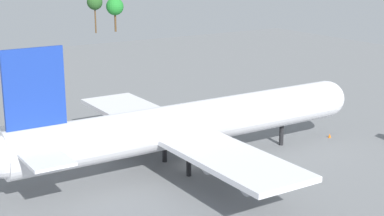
{
  "coord_description": "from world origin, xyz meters",
  "views": [
    {
      "loc": [
        -43.16,
        -67.35,
        29.92
      ],
      "look_at": [
        0.0,
        0.0,
        8.67
      ],
      "focal_mm": 54.15,
      "sensor_mm": 36.0,
      "label": 1
    }
  ],
  "objects": [
    {
      "name": "cargo_airplane",
      "position": [
        -0.19,
        0.0,
        6.33
      ],
      "size": [
        59.29,
        48.36,
        19.26
      ],
      "color": "silver",
      "rests_on": "ground_plane"
    },
    {
      "name": "catering_truck",
      "position": [
        -14.56,
        15.04,
        1.19
      ],
      "size": [
        5.36,
        4.39,
        2.47
      ],
      "color": "#B21E19",
      "rests_on": "ground_plane"
    },
    {
      "name": "safety_cone_nose",
      "position": [
        26.68,
        -1.47,
        0.35
      ],
      "size": [
        0.49,
        0.49,
        0.69
      ],
      "primitive_type": "cone",
      "color": "orange",
      "rests_on": "ground_plane"
    },
    {
      "name": "ground_plane",
      "position": [
        0.0,
        0.0,
        0.0
      ],
      "size": [
        237.18,
        237.18,
        0.0
      ],
      "primitive_type": "plane",
      "color": "slate"
    }
  ]
}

